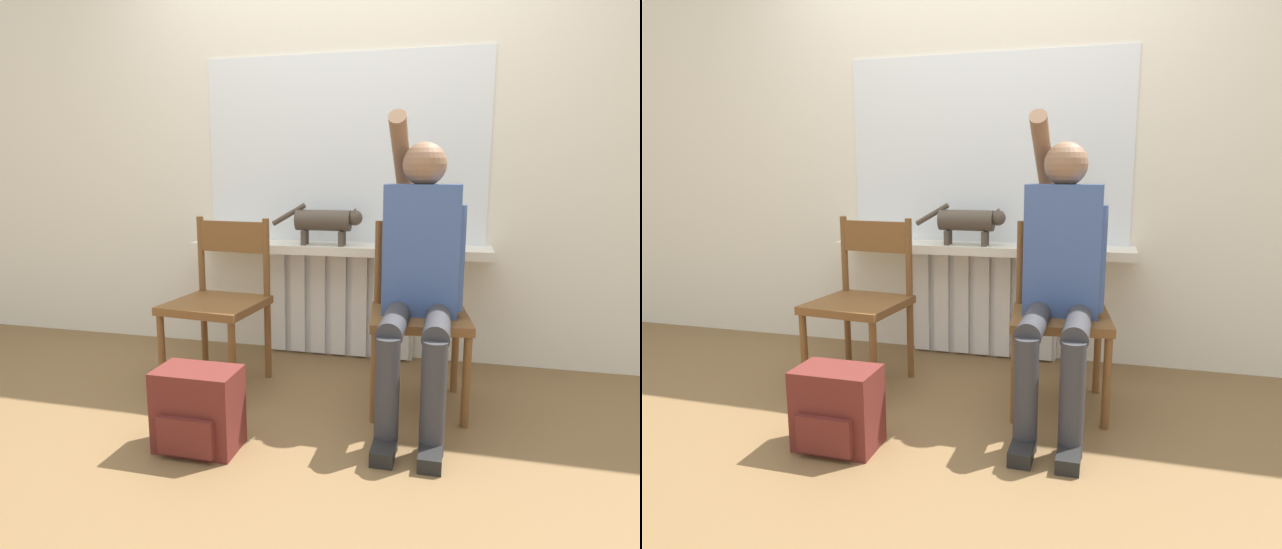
{
  "view_description": "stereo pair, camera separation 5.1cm",
  "coord_description": "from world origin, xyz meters",
  "views": [
    {
      "loc": [
        0.66,
        -1.95,
        1.1
      ],
      "look_at": [
        0.0,
        0.66,
        0.59
      ],
      "focal_mm": 30.0,
      "sensor_mm": 36.0,
      "label": 1
    },
    {
      "loc": [
        0.71,
        -1.94,
        1.1
      ],
      "look_at": [
        0.0,
        0.66,
        0.59
      ],
      "focal_mm": 30.0,
      "sensor_mm": 36.0,
      "label": 2
    }
  ],
  "objects": [
    {
      "name": "chair_right",
      "position": [
        0.51,
        0.55,
        0.46
      ],
      "size": [
        0.5,
        0.5,
        0.87
      ],
      "rotation": [
        0.0,
        0.0,
        0.12
      ],
      "color": "brown",
      "rests_on": "ground_plane"
    },
    {
      "name": "radiator",
      "position": [
        0.0,
        1.15,
        0.32
      ],
      "size": [
        0.89,
        0.08,
        0.65
      ],
      "color": "white",
      "rests_on": "ground_plane"
    },
    {
      "name": "chair_left",
      "position": [
        -0.51,
        0.55,
        0.46
      ],
      "size": [
        0.49,
        0.49,
        0.87
      ],
      "rotation": [
        0.0,
        0.0,
        -0.1
      ],
      "color": "brown",
      "rests_on": "ground_plane"
    },
    {
      "name": "cat",
      "position": [
        -0.05,
        1.01,
        0.84
      ],
      "size": [
        0.53,
        0.12,
        0.24
      ],
      "color": "#4C4238",
      "rests_on": "windowsill"
    },
    {
      "name": "person",
      "position": [
        0.52,
        0.43,
        0.69
      ],
      "size": [
        0.36,
        1.02,
        1.38
      ],
      "color": "#333338",
      "rests_on": "ground_plane"
    },
    {
      "name": "window_glass",
      "position": [
        0.0,
        1.2,
        1.24
      ],
      "size": [
        1.67,
        0.01,
        1.08
      ],
      "color": "white",
      "rests_on": "windowsill"
    },
    {
      "name": "windowsill",
      "position": [
        0.0,
        1.06,
        0.67
      ],
      "size": [
        1.74,
        0.28,
        0.05
      ],
      "color": "white",
      "rests_on": "radiator"
    },
    {
      "name": "wall_with_window",
      "position": [
        0.0,
        1.23,
        1.35
      ],
      "size": [
        7.0,
        0.06,
        2.7
      ],
      "color": "white",
      "rests_on": "ground_plane"
    },
    {
      "name": "ground_plane",
      "position": [
        0.0,
        0.0,
        0.0
      ],
      "size": [
        12.0,
        12.0,
        0.0
      ],
      "primitive_type": "plane",
      "color": "brown"
    },
    {
      "name": "backpack",
      "position": [
        -0.31,
        -0.11,
        0.16
      ],
      "size": [
        0.33,
        0.23,
        0.33
      ],
      "color": "maroon",
      "rests_on": "ground_plane"
    }
  ]
}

